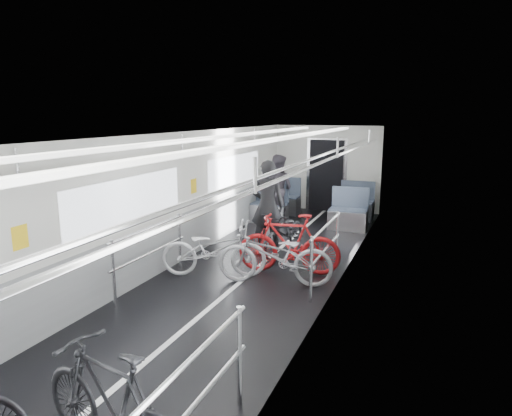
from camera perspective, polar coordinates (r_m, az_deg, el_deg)
The scene contains 8 objects.
car_shell at distance 8.12m, azimuth 0.57°, elevation 0.38°, with size 3.02×14.01×2.41m.
bike_left_far at distance 7.78m, azimuth -5.30°, elevation -5.19°, with size 0.62×1.78×0.93m, color silver.
bike_right_near at distance 4.03m, azimuth -17.57°, elevation -22.37°, with size 0.47×1.67×1.01m, color black.
bike_right_mid at distance 7.36m, azimuth 2.37°, elevation -5.95°, with size 0.65×1.87×0.98m, color #98989D.
bike_right_far at distance 7.88m, azimuth 4.17°, elevation -4.47°, with size 0.50×1.77×1.06m, color #AC1517.
bike_aisle at distance 9.00m, azimuth 3.61°, elevation -3.08°, with size 0.57×1.63×0.86m, color black.
person_standing at distance 9.11m, azimuth 1.44°, elevation 0.29°, with size 0.67×0.44×1.84m, color black.
person_seated at distance 11.45m, azimuth 2.69°, elevation 2.38°, with size 0.84×0.66×1.73m, color #2D2930.
Camera 1 is at (2.85, -5.65, 2.73)m, focal length 32.00 mm.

